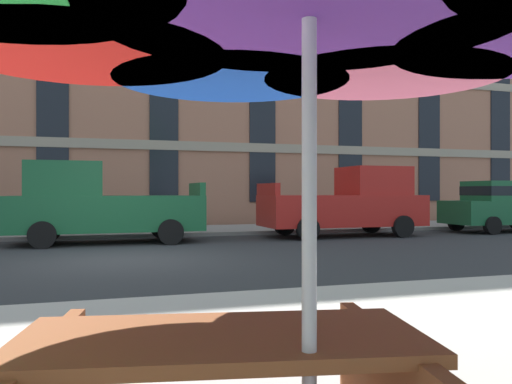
# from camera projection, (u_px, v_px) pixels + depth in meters

# --- Properties ---
(ground_plane) EXTENTS (120.00, 120.00, 0.00)m
(ground_plane) POSITION_uv_depth(u_px,v_px,m) (122.00, 260.00, 10.53)
(ground_plane) COLOR #2D3033
(sidewalk_far) EXTENTS (56.00, 3.60, 0.12)m
(sidewalk_far) POSITION_uv_depth(u_px,v_px,m) (112.00, 232.00, 17.01)
(sidewalk_far) COLOR gray
(sidewalk_far) RESTS_ON ground
(apartment_building) EXTENTS (39.93, 12.08, 19.20)m
(apartment_building) POSITION_uv_depth(u_px,v_px,m) (107.00, 23.00, 24.83)
(apartment_building) COLOR #A87056
(apartment_building) RESTS_ON ground
(pickup_green) EXTENTS (5.10, 2.12, 2.20)m
(pickup_green) POSITION_uv_depth(u_px,v_px,m) (99.00, 206.00, 13.93)
(pickup_green) COLOR #195933
(pickup_green) RESTS_ON ground
(pickup_red_midblock) EXTENTS (5.10, 2.12, 2.20)m
(pickup_red_midblock) POSITION_uv_depth(u_px,v_px,m) (349.00, 204.00, 16.19)
(pickup_red_midblock) COLOR #B21E19
(pickup_red_midblock) RESTS_ON ground
(sedan_green) EXTENTS (4.40, 1.98, 1.78)m
(sedan_green) POSITION_uv_depth(u_px,v_px,m) (504.00, 205.00, 18.01)
(sedan_green) COLOR #195933
(sedan_green) RESTS_ON ground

